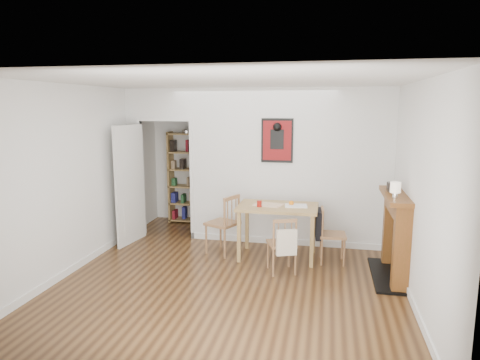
% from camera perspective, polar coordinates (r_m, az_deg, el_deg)
% --- Properties ---
extents(ground, '(5.20, 5.20, 0.00)m').
position_cam_1_polar(ground, '(6.17, -0.55, -12.07)').
color(ground, brown).
rests_on(ground, ground).
extents(room_shell, '(5.20, 5.20, 5.20)m').
position_cam_1_polar(room_shell, '(7.10, 2.52, 1.68)').
color(room_shell, silver).
rests_on(room_shell, ground).
extents(dining_table, '(1.20, 0.76, 0.82)m').
position_cam_1_polar(dining_table, '(6.53, 5.05, -4.26)').
color(dining_table, '#A78A4E').
rests_on(dining_table, ground).
extents(chair_left, '(0.63, 0.63, 0.95)m').
position_cam_1_polar(chair_left, '(6.76, -2.35, -5.87)').
color(chair_left, olive).
rests_on(chair_left, ground).
extents(chair_right, '(0.49, 0.44, 0.83)m').
position_cam_1_polar(chair_right, '(6.51, 12.09, -7.11)').
color(chair_right, olive).
rests_on(chair_right, ground).
extents(chair_front, '(0.52, 0.55, 0.81)m').
position_cam_1_polar(chair_front, '(6.04, 5.61, -8.49)').
color(chair_front, olive).
rests_on(chair_front, ground).
extents(bookshelf, '(0.76, 0.30, 1.81)m').
position_cam_1_polar(bookshelf, '(8.56, -6.95, 0.26)').
color(bookshelf, '#A78A4E').
rests_on(bookshelf, ground).
extents(fireplace, '(0.45, 1.25, 1.16)m').
position_cam_1_polar(fireplace, '(6.16, 20.14, -6.69)').
color(fireplace, brown).
rests_on(fireplace, ground).
extents(red_glass, '(0.07, 0.07, 0.09)m').
position_cam_1_polar(red_glass, '(6.41, 2.60, -3.17)').
color(red_glass, maroon).
rests_on(red_glass, dining_table).
extents(orange_fruit, '(0.08, 0.08, 0.08)m').
position_cam_1_polar(orange_fruit, '(6.52, 6.87, -3.08)').
color(orange_fruit, orange).
rests_on(orange_fruit, dining_table).
extents(placemat, '(0.48, 0.40, 0.00)m').
position_cam_1_polar(placemat, '(6.54, 3.76, -3.31)').
color(placemat, '#F1DDC6').
rests_on(placemat, dining_table).
extents(notebook, '(0.35, 0.28, 0.02)m').
position_cam_1_polar(notebook, '(6.49, 7.48, -3.43)').
color(notebook, white).
rests_on(notebook, dining_table).
extents(mantel_lamp, '(0.13, 0.13, 0.21)m').
position_cam_1_polar(mantel_lamp, '(5.68, 20.02, -1.06)').
color(mantel_lamp, silver).
rests_on(mantel_lamp, fireplace).
extents(ceramic_jar_a, '(0.10, 0.10, 0.12)m').
position_cam_1_polar(ceramic_jar_a, '(6.12, 19.53, -0.94)').
color(ceramic_jar_a, black).
rests_on(ceramic_jar_a, fireplace).
extents(ceramic_jar_b, '(0.08, 0.08, 0.11)m').
position_cam_1_polar(ceramic_jar_b, '(6.28, 19.34, -0.73)').
color(ceramic_jar_b, black).
rests_on(ceramic_jar_b, fireplace).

